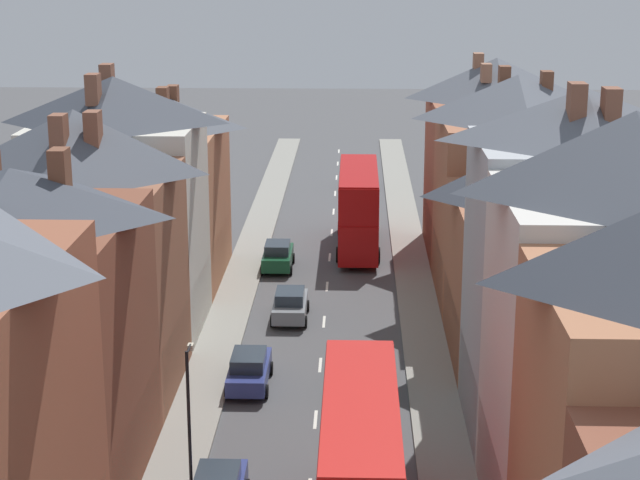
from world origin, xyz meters
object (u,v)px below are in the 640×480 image
object	(u,v)px
double_decker_bus_mid_street	(360,470)
car_parked_right_a	(359,376)
street_lamp	(189,409)
double_decker_bus_lead	(358,207)
car_near_blue	(290,304)
car_parked_left_a	(249,369)
car_mid_black	(278,256)
car_parked_left_b	(358,177)

from	to	relation	value
double_decker_bus_mid_street	car_parked_right_a	xyz separation A→B (m)	(0.01, 12.51, -2.00)
street_lamp	double_decker_bus_lead	bearing A→B (deg)	79.35
car_near_blue	car_parked_left_a	size ratio (longest dim) A/B	0.94
double_decker_bus_mid_street	car_mid_black	bearing A→B (deg)	98.94
car_near_blue	double_decker_bus_lead	bearing A→B (deg)	75.15
double_decker_bus_mid_street	car_parked_right_a	bearing A→B (deg)	89.96
double_decker_bus_lead	car_parked_left_a	world-z (taller)	double_decker_bus_lead
car_parked_left_b	street_lamp	size ratio (longest dim) A/B	0.75
double_decker_bus_lead	double_decker_bus_mid_street	world-z (taller)	same
double_decker_bus_mid_street	car_parked_right_a	world-z (taller)	double_decker_bus_mid_street
car_near_blue	car_parked_left_b	world-z (taller)	car_near_blue
car_mid_black	street_lamp	size ratio (longest dim) A/B	0.74
double_decker_bus_mid_street	car_parked_left_b	bearing A→B (deg)	89.99
car_mid_black	car_parked_left_b	world-z (taller)	car_mid_black
car_parked_right_a	car_parked_left_b	size ratio (longest dim) A/B	0.95
street_lamp	car_parked_right_a	bearing A→B (deg)	56.12
car_parked_right_a	street_lamp	size ratio (longest dim) A/B	0.71
car_parked_left_b	car_mid_black	bearing A→B (deg)	-102.02
car_parked_right_a	car_near_blue	bearing A→B (deg)	110.62
double_decker_bus_mid_street	car_mid_black	distance (m)	31.55
car_near_blue	car_parked_left_a	xyz separation A→B (m)	(-1.30, -8.95, -0.00)
car_near_blue	car_mid_black	distance (m)	9.12
car_parked_right_a	street_lamp	xyz separation A→B (m)	(-6.05, -9.01, 2.42)
car_parked_left_a	car_parked_right_a	bearing A→B (deg)	-7.16
double_decker_bus_mid_street	car_mid_black	world-z (taller)	double_decker_bus_mid_street
car_mid_black	double_decker_bus_mid_street	bearing A→B (deg)	-81.06
car_parked_right_a	car_parked_left_b	distance (m)	41.61
double_decker_bus_lead	car_parked_right_a	bearing A→B (deg)	-89.98
car_parked_left_a	street_lamp	size ratio (longest dim) A/B	0.78
double_decker_bus_lead	car_parked_left_b	bearing A→B (deg)	89.97
car_mid_black	car_parked_left_a	bearing A→B (deg)	-90.00
car_parked_right_a	car_mid_black	xyz separation A→B (m)	(-4.90, 18.59, 0.03)
double_decker_bus_lead	street_lamp	bearing A→B (deg)	-100.65
car_near_blue	car_parked_left_b	xyz separation A→B (m)	(3.60, 32.04, -0.02)
double_decker_bus_lead	car_mid_black	world-z (taller)	double_decker_bus_lead
double_decker_bus_mid_street	car_near_blue	distance (m)	22.46
car_parked_right_a	car_parked_left_b	world-z (taller)	car_parked_right_a
car_parked_left_a	car_parked_right_a	xyz separation A→B (m)	(4.90, -0.62, -0.01)
double_decker_bus_mid_street	car_parked_left_b	distance (m)	54.16
street_lamp	car_parked_left_a	bearing A→B (deg)	83.19
double_decker_bus_lead	car_mid_black	xyz separation A→B (m)	(-4.89, -4.52, -1.96)
car_near_blue	car_parked_left_b	distance (m)	32.24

